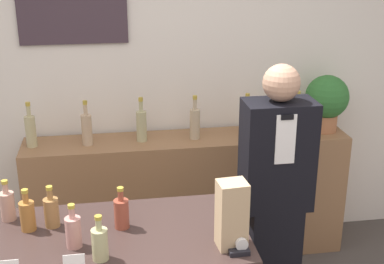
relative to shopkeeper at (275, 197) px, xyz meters
name	(u,v)px	position (x,y,z in m)	size (l,w,h in m)	color
back_wall	(151,69)	(-0.63, 1.00, 0.56)	(5.20, 0.09, 2.70)	silver
back_shelf	(188,196)	(-0.41, 0.74, -0.34)	(2.27, 0.38, 0.91)	#8E6642
shopkeeper	(275,197)	(0.00, 0.00, 0.00)	(0.40, 0.25, 1.59)	black
potted_plant	(327,100)	(0.60, 0.74, 0.35)	(0.31, 0.31, 0.41)	#B27047
paper_bag	(232,215)	(-0.43, -0.70, 0.30)	(0.13, 0.12, 0.31)	tan
tape_dispenser	(240,249)	(-0.40, -0.77, 0.17)	(0.09, 0.06, 0.07)	black
price_card_right	(74,261)	(-1.11, -0.76, 0.17)	(0.09, 0.02, 0.06)	white
counter_bottle_0	(7,205)	(-1.45, -0.30, 0.22)	(0.07, 0.07, 0.21)	tan
counter_bottle_1	(27,215)	(-1.34, -0.42, 0.22)	(0.07, 0.07, 0.21)	#A56B2F
counter_bottle_2	(51,211)	(-1.23, -0.40, 0.22)	(0.07, 0.07, 0.21)	olive
counter_bottle_3	(73,231)	(-1.12, -0.60, 0.22)	(0.07, 0.07, 0.21)	tan
counter_bottle_4	(100,243)	(-1.00, -0.72, 0.22)	(0.07, 0.07, 0.21)	tan
counter_bottle_5	(121,212)	(-0.90, -0.46, 0.22)	(0.07, 0.07, 0.21)	brown
shelf_bottle_0	(31,130)	(-1.46, 0.75, 0.23)	(0.07, 0.07, 0.31)	tan
shelf_bottle_1	(87,128)	(-1.09, 0.73, 0.23)	(0.07, 0.07, 0.31)	tan
shelf_bottle_2	(141,125)	(-0.73, 0.74, 0.23)	(0.07, 0.07, 0.31)	tan
shelf_bottle_3	(195,123)	(-0.36, 0.73, 0.23)	(0.07, 0.07, 0.31)	tan
shelf_bottle_4	(247,120)	(0.01, 0.73, 0.23)	(0.07, 0.07, 0.31)	tan
shelf_bottle_5	(297,117)	(0.38, 0.73, 0.23)	(0.07, 0.07, 0.31)	tan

